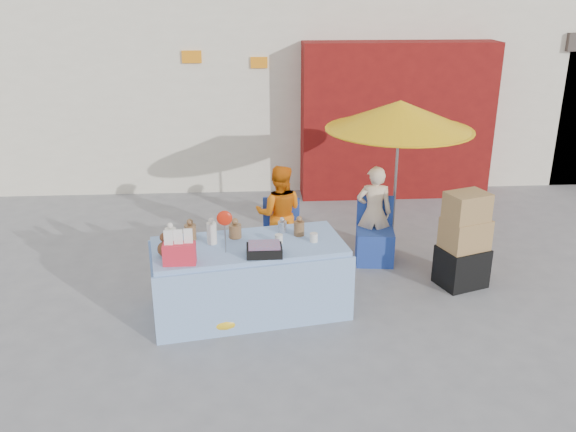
{
  "coord_description": "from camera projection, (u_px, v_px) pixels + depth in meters",
  "views": [
    {
      "loc": [
        -0.3,
        -5.84,
        3.46
      ],
      "look_at": [
        0.12,
        0.6,
        1.0
      ],
      "focal_mm": 38.0,
      "sensor_mm": 36.0,
      "label": 1
    }
  ],
  "objects": [
    {
      "name": "vendor_beige",
      "position": [
        374.0,
        213.0,
        8.04
      ],
      "size": [
        0.5,
        0.36,
        1.28
      ],
      "primitive_type": "imported",
      "rotation": [
        0.0,
        0.0,
        3.01
      ],
      "color": "beige",
      "rests_on": "ground"
    },
    {
      "name": "chair_left",
      "position": [
        280.0,
        246.0,
        7.97
      ],
      "size": [
        0.54,
        0.53,
        0.85
      ],
      "rotation": [
        0.0,
        0.0,
        -0.13
      ],
      "color": "navy",
      "rests_on": "ground"
    },
    {
      "name": "umbrella",
      "position": [
        400.0,
        116.0,
        7.75
      ],
      "size": [
        1.9,
        1.9,
        2.09
      ],
      "color": "gray",
      "rests_on": "ground"
    },
    {
      "name": "market_table",
      "position": [
        249.0,
        277.0,
        6.76
      ],
      "size": [
        2.26,
        1.35,
        1.28
      ],
      "rotation": [
        0.0,
        0.0,
        0.18
      ],
      "color": "#8BB0DE",
      "rests_on": "ground"
    },
    {
      "name": "ground",
      "position": [
        280.0,
        321.0,
        6.69
      ],
      "size": [
        80.0,
        80.0,
        0.0
      ],
      "primitive_type": "plane",
      "color": "slate",
      "rests_on": "ground"
    },
    {
      "name": "backdrop",
      "position": [
        285.0,
        3.0,
        12.63
      ],
      "size": [
        14.0,
        8.0,
        7.8
      ],
      "color": "silver",
      "rests_on": "ground"
    },
    {
      "name": "box_stack",
      "position": [
        464.0,
        243.0,
        7.3
      ],
      "size": [
        0.66,
        0.6,
        1.19
      ],
      "rotation": [
        0.0,
        0.0,
        0.35
      ],
      "color": "black",
      "rests_on": "ground"
    },
    {
      "name": "chair_right",
      "position": [
        375.0,
        243.0,
        8.05
      ],
      "size": [
        0.54,
        0.53,
        0.85
      ],
      "rotation": [
        0.0,
        0.0,
        -0.13
      ],
      "color": "navy",
      "rests_on": "ground"
    },
    {
      "name": "tarp_bundle",
      "position": [
        221.0,
        316.0,
        6.53
      ],
      "size": [
        0.67,
        0.6,
        0.26
      ],
      "primitive_type": "ellipsoid",
      "rotation": [
        0.0,
        0.0,
        0.28
      ],
      "color": "yellow",
      "rests_on": "ground"
    },
    {
      "name": "vendor_orange",
      "position": [
        279.0,
        214.0,
        7.95
      ],
      "size": [
        0.69,
        0.57,
        1.31
      ],
      "primitive_type": "imported",
      "rotation": [
        0.0,
        0.0,
        3.01
      ],
      "color": "orange",
      "rests_on": "ground"
    }
  ]
}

